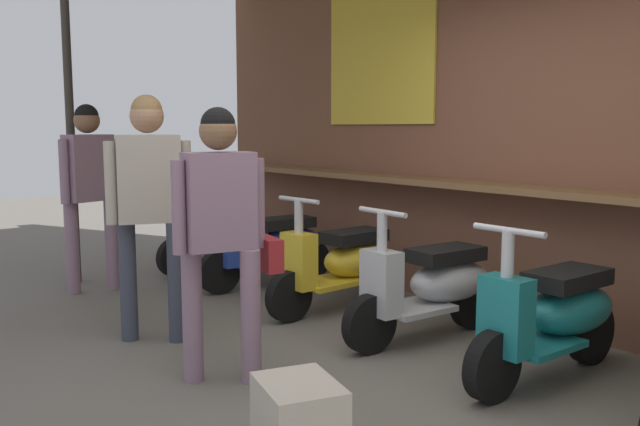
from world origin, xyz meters
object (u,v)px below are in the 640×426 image
at_px(scooter_silver, 433,285).
at_px(scooter_teal, 555,315).
at_px(scooter_blue, 274,246).
at_px(shopper_browsing, 151,192).
at_px(scooter_yellow, 344,263).
at_px(merchandise_crate, 299,424).
at_px(scooter_black, 225,233).
at_px(shopper_passing, 89,177).
at_px(shopper_with_handbag, 222,219).

distance_m(scooter_silver, scooter_teal, 0.98).
bearing_deg(scooter_blue, shopper_browsing, 32.18).
xyz_separation_m(scooter_yellow, merchandise_crate, (1.91, -1.84, -0.19)).
xyz_separation_m(scooter_black, merchandise_crate, (3.89, -1.84, -0.19)).
height_order(scooter_silver, merchandise_crate, scooter_silver).
distance_m(scooter_silver, shopper_browsing, 2.09).
xyz_separation_m(scooter_teal, shopper_browsing, (-2.15, -1.60, 0.67)).
bearing_deg(scooter_black, scooter_teal, 87.35).
distance_m(shopper_passing, merchandise_crate, 3.89).
xyz_separation_m(scooter_yellow, shopper_with_handbag, (0.81, -1.59, 0.59)).
distance_m(scooter_blue, shopper_passing, 1.80).
bearing_deg(shopper_passing, scooter_yellow, 21.69).
relative_size(shopper_with_handbag, shopper_browsing, 0.94).
distance_m(scooter_blue, merchandise_crate, 3.48).
distance_m(scooter_black, scooter_teal, 3.96).
xyz_separation_m(shopper_browsing, merchandise_crate, (2.07, -0.24, -0.87)).
distance_m(shopper_with_handbag, shopper_passing, 2.68).
bearing_deg(shopper_browsing, scooter_teal, -123.87).
relative_size(scooter_silver, shopper_passing, 0.82).
distance_m(scooter_black, shopper_with_handbag, 3.27).
relative_size(scooter_yellow, shopper_with_handbag, 0.86).
xyz_separation_m(scooter_black, shopper_browsing, (1.81, -1.60, 0.67)).
bearing_deg(scooter_yellow, scooter_silver, 86.56).
distance_m(scooter_yellow, shopper_with_handbag, 1.89).
bearing_deg(scooter_silver, scooter_black, -87.01).
bearing_deg(merchandise_crate, scooter_black, 154.64).
distance_m(scooter_silver, merchandise_crate, 2.06).
bearing_deg(scooter_silver, scooter_blue, -87.01).
bearing_deg(shopper_passing, shopper_browsing, -21.16).
xyz_separation_m(scooter_teal, shopper_passing, (-3.85, -1.45, 0.68)).
height_order(scooter_silver, shopper_browsing, shopper_browsing).
distance_m(scooter_teal, shopper_browsing, 2.76).
bearing_deg(shopper_browsing, scooter_blue, -41.84).
relative_size(scooter_black, scooter_yellow, 1.00).
bearing_deg(scooter_silver, merchandise_crate, 29.18).
relative_size(scooter_blue, shopper_passing, 0.82).
bearing_deg(scooter_black, scooter_blue, 87.35).
bearing_deg(shopper_with_handbag, scooter_silver, -86.58).
height_order(scooter_black, merchandise_crate, scooter_black).
bearing_deg(scooter_silver, scooter_teal, 92.99).
bearing_deg(scooter_teal, scooter_blue, -90.25).
height_order(shopper_browsing, merchandise_crate, shopper_browsing).
bearing_deg(merchandise_crate, scooter_yellow, 135.99).
distance_m(scooter_yellow, shopper_passing, 2.46).
xyz_separation_m(scooter_black, shopper_passing, (0.11, -1.45, 0.68)).
distance_m(scooter_blue, scooter_silver, 2.04).
xyz_separation_m(scooter_black, scooter_silver, (2.98, -0.00, 0.00)).
bearing_deg(shopper_browsing, shopper_passing, 14.52).
relative_size(scooter_blue, shopper_browsing, 0.81).
distance_m(scooter_black, scooter_blue, 0.94).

